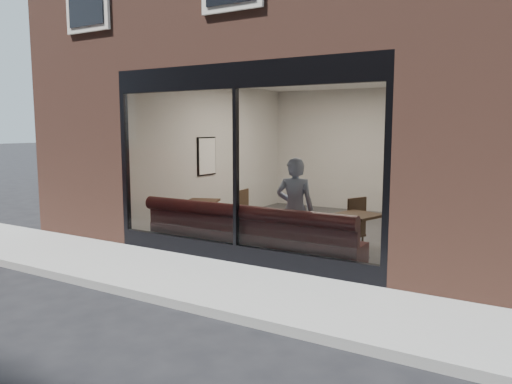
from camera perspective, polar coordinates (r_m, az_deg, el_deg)
The scene contains 21 objects.
ground at distance 6.71m, azimuth -12.16°, elevation -11.88°, with size 120.00×120.00×0.00m, color black.
sidewalk_near at distance 7.43m, azimuth -6.79°, elevation -9.81°, with size 40.00×2.00×0.01m, color gray.
kerb_near at distance 6.66m, azimuth -12.48°, elevation -11.50°, with size 40.00×0.10×0.12m, color gray.
host_building_pier_left at distance 14.99m, azimuth -1.69°, elevation 5.12°, with size 2.50×12.00×3.20m, color brown.
host_building_backfill at distance 16.19m, azimuth 15.54°, elevation 5.03°, with size 5.00×6.00×3.20m, color brown.
cafe_floor at distance 10.76m, azimuth 6.48°, elevation -4.32°, with size 6.00×6.00×0.00m, color #2D2D30.
cafe_ceiling at distance 10.58m, azimuth 6.73°, elevation 12.74°, with size 6.00×6.00×0.00m, color white.
cafe_wall_back at distance 13.32m, azimuth 12.00°, elevation 4.68°, with size 5.00×5.00×0.00m, color beige.
cafe_wall_left at distance 11.81m, azimuth -4.48°, elevation 4.49°, with size 6.00×6.00×0.00m, color beige.
cafe_wall_right at distance 9.78m, azimuth 20.00°, elevation 3.46°, with size 6.00×6.00×0.00m, color beige.
storefront_kick at distance 8.21m, azimuth -2.25°, elevation -7.05°, with size 5.00×0.10×0.30m, color black.
storefront_header at distance 7.99m, azimuth -2.36°, elevation 13.16°, with size 5.00×0.10×0.40m, color black.
storefront_mullion at distance 7.98m, azimuth -2.31°, elevation 2.74°, with size 0.06×0.10×2.50m, color black.
storefront_glass at distance 7.95m, azimuth -2.42°, elevation 2.73°, with size 4.80×4.80×0.00m, color white.
banquette at distance 8.52m, azimuth -0.76°, elevation -5.99°, with size 4.00×0.55×0.45m, color #381415.
person at distance 8.26m, azimuth 4.46°, elevation -1.97°, with size 0.62×0.41×1.71m, color #93A5C4.
cafe_table_left at distance 9.96m, azimuth -6.15°, elevation -1.05°, with size 0.60×0.60×0.04m, color black.
cafe_table_right at distance 8.50m, azimuth 11.51°, elevation -2.62°, with size 0.67×0.67×0.04m, color black.
cafe_chair_left at distance 10.24m, azimuth -2.43°, elevation -3.62°, with size 0.46×0.46×0.04m, color black.
cafe_chair_right at distance 9.35m, azimuth 10.53°, elevation -4.81°, with size 0.45×0.45×0.04m, color black.
wall_poster at distance 11.43m, azimuth -5.59°, elevation 4.10°, with size 0.02×0.61×0.81m, color white.
Camera 1 is at (4.39, -4.57, 2.20)m, focal length 35.00 mm.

